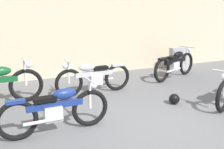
{
  "coord_description": "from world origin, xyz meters",
  "views": [
    {
      "loc": [
        -2.72,
        -3.98,
        2.18
      ],
      "look_at": [
        -0.08,
        1.96,
        0.55
      ],
      "focal_mm": 44.06,
      "sensor_mm": 36.0,
      "label": 1
    }
  ],
  "objects": [
    {
      "name": "building_wall",
      "position": [
        0.0,
        4.44,
        1.38
      ],
      "size": [
        18.0,
        0.3,
        2.76
      ],
      "primitive_type": "cube",
      "color": "beige",
      "rests_on": "ground_plane"
    },
    {
      "name": "motorcycle_blue",
      "position": [
        -1.78,
        0.5,
        0.43
      ],
      "size": [
        1.99,
        0.56,
        0.89
      ],
      "rotation": [
        0.0,
        0.0,
        0.04
      ],
      "color": "black",
      "rests_on": "ground_plane"
    },
    {
      "name": "helmet",
      "position": [
        0.98,
        0.85,
        0.12
      ],
      "size": [
        0.24,
        0.24,
        0.24
      ],
      "primitive_type": "sphere",
      "color": "black",
      "rests_on": "ground_plane"
    },
    {
      "name": "motorcycle_silver",
      "position": [
        -0.43,
        2.32,
        0.44
      ],
      "size": [
        2.02,
        0.56,
        0.91
      ],
      "rotation": [
        0.0,
        0.0,
        3.17
      ],
      "color": "black",
      "rests_on": "ground_plane"
    },
    {
      "name": "ground_plane",
      "position": [
        0.0,
        0.0,
        0.0
      ],
      "size": [
        40.0,
        40.0,
        0.0
      ],
      "primitive_type": "plane",
      "color": "slate"
    },
    {
      "name": "motorcycle_black",
      "position": [
        2.41,
        2.76,
        0.45
      ],
      "size": [
        1.96,
        0.92,
        0.93
      ],
      "rotation": [
        0.0,
        0.0,
        0.36
      ],
      "color": "black",
      "rests_on": "ground_plane"
    },
    {
      "name": "stone_marker",
      "position": [
        3.22,
        3.61,
        0.4
      ],
      "size": [
        0.81,
        0.26,
        0.8
      ],
      "primitive_type": "cube",
      "rotation": [
        0.0,
        0.0,
        0.07
      ],
      "color": "#9E9EA3",
      "rests_on": "ground_plane"
    }
  ]
}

